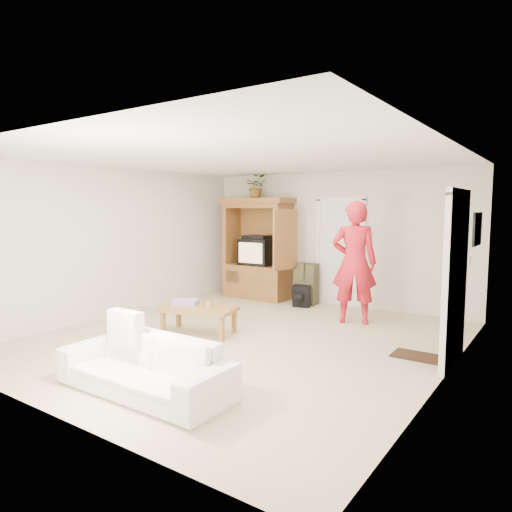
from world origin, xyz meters
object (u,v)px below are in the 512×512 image
Objects in this scene: armoire at (258,255)px; man at (354,263)px; sofa at (144,366)px; coffee_table at (199,311)px.

armoire is 2.66m from man.
sofa is (-0.63, -3.94, -0.72)m from man.
man is 1.65× the size of coffee_table.
man is (2.51, -0.87, 0.10)m from armoire.
man is at bearing 80.59° from sofa.
armoire is 1.72× the size of coffee_table.
coffee_table is (-1.65, -1.97, -0.65)m from man.
man is at bearing 35.49° from coffee_table.
coffee_table is (0.86, -2.84, -0.55)m from armoire.
sofa is (1.87, -4.82, -0.63)m from armoire.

